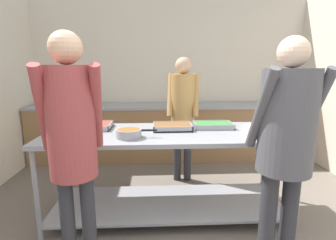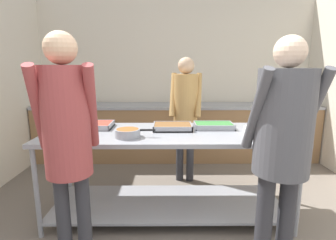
{
  "view_description": "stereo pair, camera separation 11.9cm",
  "coord_description": "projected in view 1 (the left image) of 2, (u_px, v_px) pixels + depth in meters",
  "views": [
    {
      "loc": [
        -0.28,
        -0.9,
        1.52
      ],
      "look_at": [
        -0.15,
        1.71,
        0.99
      ],
      "focal_mm": 28.0,
      "sensor_mm": 36.0,
      "label": 1
    },
    {
      "loc": [
        -0.17,
        -0.9,
        1.52
      ],
      "look_at": [
        -0.15,
        1.71,
        0.99
      ],
      "focal_mm": 28.0,
      "sensor_mm": 36.0,
      "label": 2
    }
  ],
  "objects": [
    {
      "name": "serving_tray_roast",
      "position": [
        213.0,
        125.0,
        2.77
      ],
      "size": [
        0.4,
        0.27,
        0.05
      ],
      "color": "gray",
      "rests_on": "serving_counter"
    },
    {
      "name": "plate_stack",
      "position": [
        257.0,
        130.0,
        2.53
      ],
      "size": [
        0.26,
        0.26,
        0.07
      ],
      "color": "white",
      "rests_on": "serving_counter"
    },
    {
      "name": "sauce_pan",
      "position": [
        129.0,
        133.0,
        2.37
      ],
      "size": [
        0.37,
        0.23,
        0.08
      ],
      "color": "gray",
      "rests_on": "serving_counter"
    },
    {
      "name": "serving_counter",
      "position": [
        169.0,
        159.0,
        2.65
      ],
      "size": [
        2.42,
        0.86,
        0.89
      ],
      "color": "gray",
      "rests_on": "ground_plane"
    },
    {
      "name": "guest_serving_left",
      "position": [
        286.0,
        134.0,
        1.83
      ],
      "size": [
        0.5,
        0.38,
        1.72
      ],
      "color": "#2D2D33",
      "rests_on": "ground_plane"
    },
    {
      "name": "guest_serving_right",
      "position": [
        72.0,
        133.0,
        1.71
      ],
      "size": [
        0.46,
        0.41,
        1.74
      ],
      "color": "#2D2D33",
      "rests_on": "ground_plane"
    },
    {
      "name": "wall_rear",
      "position": [
        170.0,
        78.0,
        4.58
      ],
      "size": [
        4.72,
        0.06,
        2.65
      ],
      "color": "beige",
      "rests_on": "ground_plane"
    },
    {
      "name": "back_counter",
      "position": [
        172.0,
        131.0,
        4.4
      ],
      "size": [
        4.56,
        0.65,
        0.91
      ],
      "color": "olive",
      "rests_on": "ground_plane"
    },
    {
      "name": "serving_tray_vegetables",
      "position": [
        172.0,
        127.0,
        2.71
      ],
      "size": [
        0.39,
        0.3,
        0.05
      ],
      "color": "gray",
      "rests_on": "serving_counter"
    },
    {
      "name": "cook_behind_counter",
      "position": [
        183.0,
        106.0,
        3.4
      ],
      "size": [
        0.44,
        0.37,
        1.64
      ],
      "color": "#2D2D33",
      "rests_on": "ground_plane"
    },
    {
      "name": "serving_tray_greens",
      "position": [
        92.0,
        126.0,
        2.73
      ],
      "size": [
        0.39,
        0.32,
        0.05
      ],
      "color": "gray",
      "rests_on": "serving_counter"
    },
    {
      "name": "water_bottle",
      "position": [
        89.0,
        99.0,
        4.21
      ],
      "size": [
        0.07,
        0.07,
        0.24
      ],
      "color": "silver",
      "rests_on": "back_counter"
    }
  ]
}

